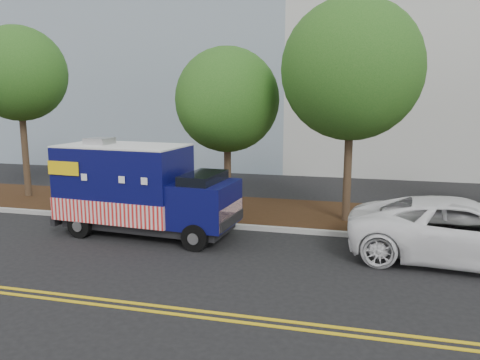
# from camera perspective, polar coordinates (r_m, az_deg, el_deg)

# --- Properties ---
(ground) EXTENTS (120.00, 120.00, 0.00)m
(ground) POSITION_cam_1_polar(r_m,az_deg,el_deg) (14.59, -10.45, -6.72)
(ground) COLOR black
(ground) RESTS_ON ground
(curb) EXTENTS (120.00, 0.18, 0.15)m
(curb) POSITION_cam_1_polar(r_m,az_deg,el_deg) (15.80, -8.33, -5.06)
(curb) COLOR #9E9E99
(curb) RESTS_ON ground
(mulch_strip) EXTENTS (120.00, 4.00, 0.15)m
(mulch_strip) POSITION_cam_1_polar(r_m,az_deg,el_deg) (17.69, -5.70, -3.35)
(mulch_strip) COLOR black
(mulch_strip) RESTS_ON ground
(centerline_near) EXTENTS (120.00, 0.10, 0.01)m
(centerline_near) POSITION_cam_1_polar(r_m,az_deg,el_deg) (10.96, -20.49, -12.99)
(centerline_near) COLOR gold
(centerline_near) RESTS_ON ground
(centerline_far) EXTENTS (120.00, 0.10, 0.01)m
(centerline_far) POSITION_cam_1_polar(r_m,az_deg,el_deg) (10.78, -21.26, -13.46)
(centerline_far) COLOR gold
(centerline_far) RESTS_ON ground
(tree_a) EXTENTS (3.73, 3.73, 6.94)m
(tree_a) POSITION_cam_1_polar(r_m,az_deg,el_deg) (20.86, -25.36, 11.59)
(tree_a) COLOR #38281C
(tree_a) RESTS_ON ground
(tree_b) EXTENTS (3.75, 3.75, 5.95)m
(tree_b) POSITION_cam_1_polar(r_m,az_deg,el_deg) (16.97, -1.57, 9.72)
(tree_b) COLOR #38281C
(tree_b) RESTS_ON ground
(tree_c) EXTENTS (4.46, 4.46, 7.26)m
(tree_c) POSITION_cam_1_polar(r_m,az_deg,el_deg) (15.47, 13.46, 12.94)
(tree_c) COLOR #38281C
(tree_c) RESTS_ON ground
(sign_post) EXTENTS (0.06, 0.06, 2.40)m
(sign_post) POSITION_cam_1_polar(r_m,az_deg,el_deg) (16.58, -12.39, -0.48)
(sign_post) COLOR #473828
(sign_post) RESTS_ON ground
(food_truck) EXTENTS (5.72, 2.54, 2.94)m
(food_truck) POSITION_cam_1_polar(r_m,az_deg,el_deg) (14.59, -12.29, -1.40)
(food_truck) COLOR black
(food_truck) RESTS_ON ground
(white_car) EXTENTS (6.02, 3.21, 1.61)m
(white_car) POSITION_cam_1_polar(r_m,az_deg,el_deg) (13.25, 25.78, -5.71)
(white_car) COLOR white
(white_car) RESTS_ON ground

